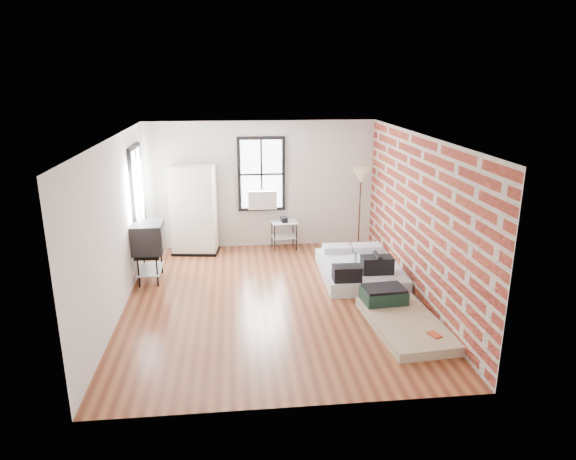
{
  "coord_description": "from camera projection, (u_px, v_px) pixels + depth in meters",
  "views": [
    {
      "loc": [
        -0.6,
        -8.12,
        3.75
      ],
      "look_at": [
        0.3,
        0.3,
        1.17
      ],
      "focal_mm": 32.0,
      "sensor_mm": 36.0,
      "label": 1
    }
  ],
  "objects": [
    {
      "name": "floor_lamp",
      "position": [
        361.0,
        179.0,
        11.16
      ],
      "size": [
        0.39,
        0.39,
        1.81
      ],
      "color": "#312010",
      "rests_on": "ground"
    },
    {
      "name": "tv_stand",
      "position": [
        149.0,
        240.0,
        9.51
      ],
      "size": [
        0.57,
        0.8,
        1.12
      ],
      "rotation": [
        0.0,
        0.0,
        0.01
      ],
      "color": "black",
      "rests_on": "ground"
    },
    {
      "name": "wardrobe",
      "position": [
        194.0,
        210.0,
        10.97
      ],
      "size": [
        1.04,
        0.68,
        1.92
      ],
      "rotation": [
        0.0,
        0.0,
        -0.13
      ],
      "color": "black",
      "rests_on": "ground"
    },
    {
      "name": "side_table",
      "position": [
        284.0,
        227.0,
        11.37
      ],
      "size": [
        0.59,
        0.49,
        0.73
      ],
      "rotation": [
        0.0,
        0.0,
        0.09
      ],
      "color": "black",
      "rests_on": "ground"
    },
    {
      "name": "room_shell",
      "position": [
        284.0,
        197.0,
        8.74
      ],
      "size": [
        5.02,
        6.02,
        2.8
      ],
      "color": "silver",
      "rests_on": "ground"
    },
    {
      "name": "mattress_bare",
      "position": [
        400.0,
        317.0,
        8.0
      ],
      "size": [
        1.15,
        1.96,
        0.41
      ],
      "rotation": [
        0.0,
        0.0,
        0.09
      ],
      "color": "#C3B48D",
      "rests_on": "ground"
    },
    {
      "name": "ground",
      "position": [
        273.0,
        300.0,
        8.88
      ],
      "size": [
        6.0,
        6.0,
        0.0
      ],
      "primitive_type": "plane",
      "color": "#5E2A18",
      "rests_on": "ground"
    },
    {
      "name": "mattress_main",
      "position": [
        360.0,
        269.0,
        9.84
      ],
      "size": [
        1.48,
        1.98,
        0.63
      ],
      "rotation": [
        0.0,
        0.0,
        -0.02
      ],
      "color": "white",
      "rests_on": "ground"
    }
  ]
}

